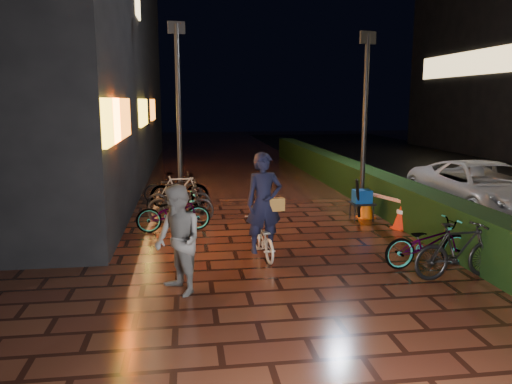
{
  "coord_description": "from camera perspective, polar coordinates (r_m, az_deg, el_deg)",
  "views": [
    {
      "loc": [
        -2.01,
        -8.57,
        3.0
      ],
      "look_at": [
        -0.59,
        1.66,
        1.1
      ],
      "focal_mm": 35.0,
      "sensor_mm": 36.0,
      "label": 1
    }
  ],
  "objects": [
    {
      "name": "parked_bikes_storefront",
      "position": [
        13.39,
        -9.05,
        -0.62
      ],
      "size": [
        1.96,
        4.06,
        0.99
      ],
      "color": "black",
      "rests_on": "ground"
    },
    {
      "name": "lamp_post_hedge",
      "position": [
        13.15,
        12.32,
        8.35
      ],
      "size": [
        0.45,
        0.18,
        4.69
      ],
      "color": "black",
      "rests_on": "ground"
    },
    {
      "name": "cyclist",
      "position": [
        9.55,
        0.84,
        -3.14
      ],
      "size": [
        0.77,
        1.48,
        2.05
      ],
      "color": "silver",
      "rests_on": "ground"
    },
    {
      "name": "hedge",
      "position": [
        17.58,
        9.75,
        2.1
      ],
      "size": [
        0.7,
        20.0,
        1.0
      ],
      "primitive_type": "cube",
      "color": "black",
      "rests_on": "ground"
    },
    {
      "name": "bystander_person",
      "position": [
        7.85,
        -8.91,
        -5.47
      ],
      "size": [
        0.98,
        1.05,
        1.74
      ],
      "primitive_type": "imported",
      "rotation": [
        0.0,
        0.0,
        -1.08
      ],
      "color": "#5B5B5D",
      "rests_on": "ground"
    },
    {
      "name": "traffic_barrier",
      "position": [
        12.74,
        14.35,
        -1.94
      ],
      "size": [
        0.92,
        1.69,
        0.69
      ],
      "color": "red",
      "rests_on": "ground"
    },
    {
      "name": "lamp_post_sf",
      "position": [
        15.24,
        -8.85,
        9.89
      ],
      "size": [
        0.5,
        0.16,
        5.26
      ],
      "color": "black",
      "rests_on": "ground"
    },
    {
      "name": "parked_bikes_hedge",
      "position": [
        9.42,
        20.45,
        -5.84
      ],
      "size": [
        1.94,
        1.34,
        0.99
      ],
      "color": "black",
      "rests_on": "ground"
    },
    {
      "name": "van",
      "position": [
        14.34,
        24.66,
        0.28
      ],
      "size": [
        2.47,
        5.14,
        1.41
      ],
      "primitive_type": "imported",
      "rotation": [
        0.0,
        0.0,
        -0.02
      ],
      "color": "#B9B9BE",
      "rests_on": "ground"
    },
    {
      "name": "cart_assembly",
      "position": [
        12.86,
        11.99,
        -0.69
      ],
      "size": [
        0.61,
        0.61,
        1.12
      ],
      "color": "black",
      "rests_on": "ground"
    },
    {
      "name": "ground",
      "position": [
        9.31,
        5.05,
        -8.44
      ],
      "size": [
        80.0,
        80.0,
        0.0
      ],
      "primitive_type": "plane",
      "color": "#381911",
      "rests_on": "ground"
    }
  ]
}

